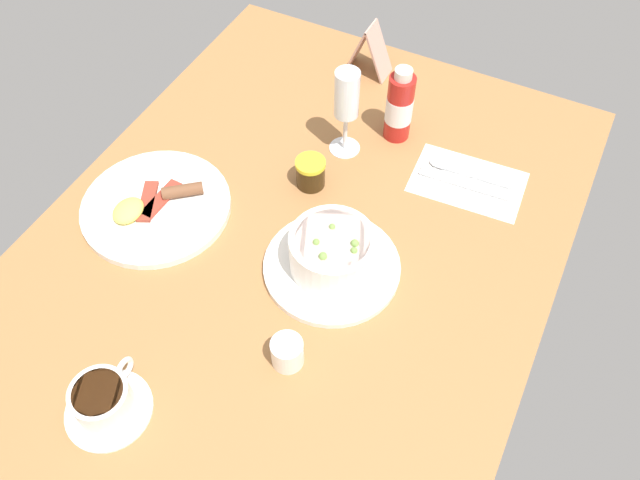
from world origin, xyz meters
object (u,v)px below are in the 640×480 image
creamer_jug (288,352)px  wine_glass (347,99)px  cutlery_setting (466,181)px  jam_jar (311,173)px  sauce_bottle_red (399,107)px  menu_card (369,49)px  porridge_bowl (332,255)px  coffee_cup (104,401)px  breakfast_plate (155,206)px

creamer_jug → wine_glass: wine_glass is taller
cutlery_setting → jam_jar: jam_jar is taller
sauce_bottle_red → menu_card: 19.83cm
porridge_bowl → jam_jar: 19.06cm
wine_glass → sauce_bottle_red: wine_glass is taller
wine_glass → menu_card: (22.88, 5.46, -6.47)cm
porridge_bowl → cutlery_setting: 31.29cm
coffee_cup → sauce_bottle_red: (69.31, -14.53, 3.93)cm
creamer_jug → jam_jar: size_ratio=1.03×
jam_jar → menu_card: size_ratio=0.51×
cutlery_setting → coffee_cup: 70.72cm
wine_glass → coffee_cup: bearing=173.3°
coffee_cup → sauce_bottle_red: size_ratio=0.85×
coffee_cup → menu_card: 84.51cm
jam_jar → breakfast_plate: 27.73cm
creamer_jug → wine_glass: bearing=14.8°
cutlery_setting → sauce_bottle_red: size_ratio=1.34×
sauce_bottle_red → coffee_cup: bearing=168.2°
porridge_bowl → jam_jar: porridge_bowl is taller
porridge_bowl → menu_card: (48.84, 15.46, 1.57)cm
jam_jar → sauce_bottle_red: (18.61, -8.85, 4.15)cm
breakfast_plate → menu_card: (51.33, -17.51, 4.54)cm
coffee_cup → sauce_bottle_red: sauce_bottle_red is taller
jam_jar → breakfast_plate: (-17.58, 21.36, -1.95)cm
creamer_jug → wine_glass: (43.55, 11.50, 9.34)cm
jam_jar → wine_glass: bearing=-8.4°
breakfast_plate → menu_card: menu_card is taller
wine_glass → porridge_bowl: bearing=-158.9°
wine_glass → menu_card: size_ratio=1.60×
cutlery_setting → sauce_bottle_red: bearing=70.8°
cutlery_setting → jam_jar: (-13.05, 24.81, 2.60)cm
cutlery_setting → menu_card: size_ratio=1.87×
porridge_bowl → breakfast_plate: bearing=94.3°
creamer_jug → menu_card: bearing=14.3°
wine_glass → jam_jar: (-10.88, 1.60, -9.06)cm
porridge_bowl → sauce_bottle_red: 33.95cm
creamer_jug → jam_jar: same height
wine_glass → breakfast_plate: bearing=141.1°
cutlery_setting → wine_glass: bearing=95.4°
porridge_bowl → coffee_cup: (-35.62, 17.29, -0.80)cm
cutlery_setting → coffee_cup: (-63.75, 30.49, 2.81)cm
cutlery_setting → menu_card: (20.70, 28.66, 5.18)cm
coffee_cup → menu_card: bearing=-1.2°
breakfast_plate → menu_card: size_ratio=2.36×
sauce_bottle_red → menu_card: bearing=40.0°
creamer_jug → sauce_bottle_red: bearing=4.7°
creamer_jug → breakfast_plate: (15.10, 34.47, -1.67)cm
menu_card → sauce_bottle_red: bearing=-140.0°
porridge_bowl → sauce_bottle_red: size_ratio=1.45×
porridge_bowl → cutlery_setting: porridge_bowl is taller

